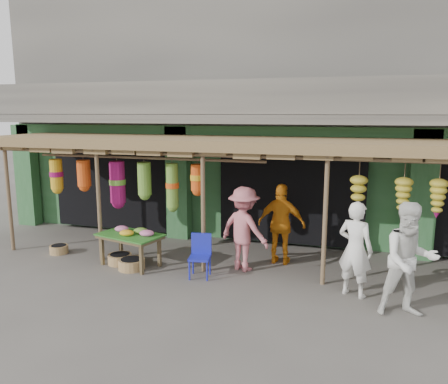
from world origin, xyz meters
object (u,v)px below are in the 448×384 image
(person_right, at_px, (409,260))
(person_front, at_px, (355,249))
(blue_chair, at_px, (200,253))
(person_shopper, at_px, (244,229))
(flower_table, at_px, (131,236))
(person_vendor, at_px, (282,224))

(person_right, bearing_deg, person_front, 130.38)
(blue_chair, distance_m, person_shopper, 1.07)
(flower_table, height_order, person_right, person_right)
(person_right, bearing_deg, person_vendor, 126.71)
(person_shopper, bearing_deg, person_right, -179.81)
(person_vendor, xyz_separation_m, person_shopper, (-0.70, -0.63, -0.00))
(flower_table, relative_size, blue_chair, 1.76)
(blue_chair, bearing_deg, flower_table, 165.20)
(person_vendor, bearing_deg, flower_table, 23.56)
(blue_chair, xyz_separation_m, person_right, (3.90, -0.69, 0.47))
(person_front, xyz_separation_m, person_shopper, (-2.28, 0.72, 0.01))
(person_right, bearing_deg, person_shopper, 142.51)
(flower_table, bearing_deg, blue_chair, 9.25)
(person_front, distance_m, person_right, 1.04)
(person_front, relative_size, person_vendor, 0.98)
(person_right, height_order, person_shopper, person_right)
(person_shopper, bearing_deg, person_vendor, -115.22)
(person_vendor, distance_m, person_shopper, 0.94)
(flower_table, xyz_separation_m, person_front, (4.72, -0.24, 0.22))
(person_vendor, bearing_deg, person_front, 143.89)
(blue_chair, bearing_deg, person_shopper, 29.68)
(blue_chair, bearing_deg, person_right, -19.55)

